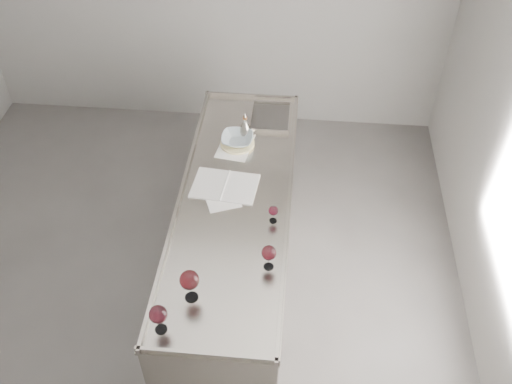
# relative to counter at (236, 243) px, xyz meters

# --- Properties ---
(room_shell) EXTENTS (4.54, 5.04, 2.84)m
(room_shell) POSITION_rel_counter_xyz_m (-0.50, -0.30, 0.93)
(room_shell) COLOR #53504E
(room_shell) RESTS_ON ground
(counter) EXTENTS (0.77, 2.42, 0.97)m
(counter) POSITION_rel_counter_xyz_m (0.00, 0.00, 0.00)
(counter) COLOR gray
(counter) RESTS_ON ground
(wine_glass_left) EXTENTS (0.10, 0.10, 0.19)m
(wine_glass_left) POSITION_rel_counter_xyz_m (-0.28, -1.05, 0.61)
(wine_glass_left) COLOR white
(wine_glass_left) RESTS_ON counter
(wine_glass_middle) EXTENTS (0.11, 0.11, 0.22)m
(wine_glass_middle) POSITION_rel_counter_xyz_m (-0.15, -0.83, 0.62)
(wine_glass_middle) COLOR white
(wine_glass_middle) RESTS_ON counter
(wine_glass_right) EXTENTS (0.09, 0.09, 0.17)m
(wine_glass_right) POSITION_rel_counter_xyz_m (0.27, -0.57, 0.59)
(wine_glass_right) COLOR white
(wine_glass_right) RESTS_ON counter
(wine_glass_small) EXTENTS (0.06, 0.06, 0.13)m
(wine_glass_small) POSITION_rel_counter_xyz_m (0.27, -0.19, 0.56)
(wine_glass_small) COLOR white
(wine_glass_small) RESTS_ON counter
(notebook) EXTENTS (0.47, 0.35, 0.02)m
(notebook) POSITION_rel_counter_xyz_m (-0.08, 0.11, 0.47)
(notebook) COLOR silver
(notebook) RESTS_ON counter
(loose_paper_top) EXTENTS (0.28, 0.36, 0.00)m
(loose_paper_top) POSITION_rel_counter_xyz_m (-0.06, 0.55, 0.47)
(loose_paper_top) COLOR white
(loose_paper_top) RESTS_ON counter
(loose_paper_under) EXTENTS (0.32, 0.37, 0.00)m
(loose_paper_under) POSITION_rel_counter_xyz_m (-0.10, 0.02, 0.47)
(loose_paper_under) COLOR white
(loose_paper_under) RESTS_ON counter
(trivet) EXTENTS (0.27, 0.27, 0.02)m
(trivet) POSITION_rel_counter_xyz_m (-0.05, 0.57, 0.48)
(trivet) COLOR beige
(trivet) RESTS_ON counter
(ceramic_bowl) EXTENTS (0.24, 0.24, 0.06)m
(ceramic_bowl) POSITION_rel_counter_xyz_m (-0.05, 0.57, 0.52)
(ceramic_bowl) COLOR #97A7AF
(ceramic_bowl) RESTS_ON trivet
(wine_funnel) EXTENTS (0.14, 0.14, 0.21)m
(wine_funnel) POSITION_rel_counter_xyz_m (-0.00, 0.69, 0.53)
(wine_funnel) COLOR #9F998E
(wine_funnel) RESTS_ON counter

